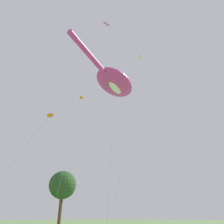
# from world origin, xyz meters

# --- Properties ---
(big_show_kite) EXTENTS (9.24, 3.90, 12.95)m
(big_show_kite) POSITION_xyz_m (3.20, 14.15, 12.37)
(big_show_kite) COLOR #CC3899
(big_show_kite) RESTS_ON ground
(small_kite_tiny_distant) EXTENTS (1.08, 1.34, 26.05)m
(small_kite_tiny_distant) POSITION_xyz_m (6.41, 18.34, 23.26)
(small_kite_tiny_distant) COLOR red
(small_kite_tiny_distant) RESTS_ON ground
(small_kite_delta_white) EXTENTS (3.80, 0.97, 20.73)m
(small_kite_delta_white) POSITION_xyz_m (11.43, 28.77, 20.22)
(small_kite_delta_white) COLOR orange
(small_kite_delta_white) RESTS_ON ground
(small_kite_bird_shape) EXTENTS (4.72, 1.02, 8.91)m
(small_kite_bird_shape) POSITION_xyz_m (-0.81, 17.48, 8.50)
(small_kite_bird_shape) COLOR orange
(small_kite_bird_shape) RESTS_ON ground
(small_kite_diamond_red) EXTENTS (4.43, 2.15, 19.83)m
(small_kite_diamond_red) POSITION_xyz_m (9.06, 14.95, 19.23)
(small_kite_diamond_red) COLOR white
(small_kite_diamond_red) RESTS_ON ground
(tree_broad_distant) EXTENTS (6.14, 6.14, 11.28)m
(tree_broad_distant) POSITION_xyz_m (21.70, 45.69, 8.14)
(tree_broad_distant) COLOR #513823
(tree_broad_distant) RESTS_ON ground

